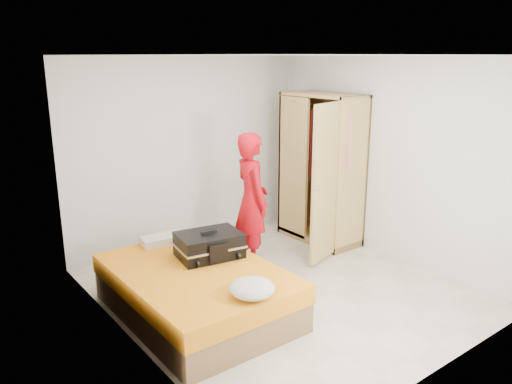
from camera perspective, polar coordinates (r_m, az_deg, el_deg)
room at (r=5.42m, az=2.94°, el=1.48°), size 4.00×4.02×2.60m
bed at (r=5.27m, az=-6.77°, el=-11.18°), size 1.42×2.02×0.50m
wardrobe at (r=7.05m, az=7.47°, el=2.11°), size 1.15×1.34×2.10m
person at (r=6.17m, az=-0.49°, el=-1.02°), size 0.55×0.71×1.71m
suitcase at (r=5.40m, az=-5.35°, el=-6.05°), size 0.75×0.60×0.29m
round_cushion at (r=4.55m, az=-0.45°, el=-10.94°), size 0.41×0.41×0.16m
pillow at (r=5.88m, az=-10.52°, el=-5.35°), size 0.53×0.32×0.09m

